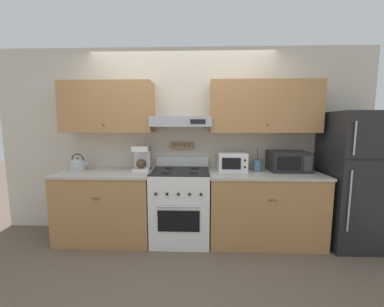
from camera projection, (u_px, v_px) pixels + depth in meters
The scene contains 11 objects.
ground_plane at pixel (179, 252), 2.80m from camera, with size 16.00×16.00×0.00m, color brown.
wall_back at pixel (185, 130), 3.25m from camera, with size 5.20×0.46×2.55m.
counter_left at pixel (107, 205), 3.12m from camera, with size 1.22×0.68×0.91m.
counter_right at pixel (264, 207), 3.05m from camera, with size 1.42×0.68×0.91m.
stove_range at pixel (181, 205), 3.08m from camera, with size 0.73×0.69×1.06m.
refrigerator at pixel (353, 179), 2.94m from camera, with size 0.67×0.71×1.67m.
tea_kettle at pixel (78, 164), 3.17m from camera, with size 0.25×0.20×0.22m.
coffee_maker at pixel (142, 158), 3.16m from camera, with size 0.21×0.21×0.33m.
microwave at pixel (288, 161), 3.09m from camera, with size 0.48×0.40×0.26m.
utensil_crock at pixel (257, 165), 3.10m from camera, with size 0.12×0.12×0.30m.
toaster_oven at pixel (232, 162), 3.10m from camera, with size 0.37×0.30×0.24m.
Camera 1 is at (0.24, -2.63, 1.52)m, focal length 22.00 mm.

